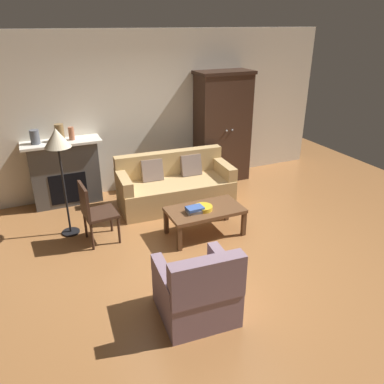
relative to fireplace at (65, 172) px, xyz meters
The scene contains 14 objects.
ground_plane 2.83m from the fireplace, 56.00° to the right, with size 9.60×9.60×0.00m, color #9E6638.
back_wall 1.78m from the fireplace, ahead, with size 7.20×0.10×2.80m, color silver.
fireplace is the anchor object (origin of this frame).
armoire 2.99m from the fireplace, ahead, with size 1.06×0.57×2.09m.
couch 1.87m from the fireplace, 24.68° to the right, with size 1.96×0.96×0.86m.
coffee_table 2.58m from the fireplace, 48.61° to the right, with size 1.10×0.60×0.42m.
fruit_bowl 2.56m from the fireplace, 49.45° to the right, with size 0.27×0.27×0.06m, color gold.
book_stack 2.49m from the fireplace, 52.38° to the right, with size 0.25×0.19×0.08m.
mantel_vase_slate 0.76m from the fireplace, behind, with size 0.15×0.15×0.22m, color #565B66.
mantel_vase_bronze 0.69m from the fireplace, 90.00° to the right, with size 0.14×0.14×0.28m, color olive.
mantel_vase_terracotta 0.68m from the fireplace, ahead, with size 0.09×0.09×0.21m, color #A86042.
armchair_near_left 3.57m from the fireplace, 75.69° to the right, with size 0.83×0.82×0.88m.
side_chair_wooden 1.50m from the fireplace, 82.83° to the right, with size 0.47×0.47×0.90m.
floor_lamp 1.36m from the fireplace, 96.63° to the right, with size 0.36×0.36×1.60m.
Camera 1 is at (-2.02, -4.04, 2.90)m, focal length 35.48 mm.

